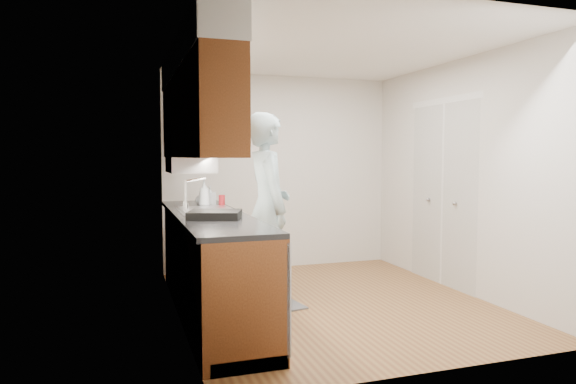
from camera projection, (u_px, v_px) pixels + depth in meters
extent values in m
plane|color=olive|center=(331.00, 302.00, 5.13)|extent=(3.50, 3.50, 0.00)
plane|color=white|center=(333.00, 49.00, 4.96)|extent=(3.50, 3.50, 0.00)
cube|color=silver|center=(177.00, 180.00, 4.58)|extent=(0.02, 3.50, 2.50)
cube|color=silver|center=(461.00, 176.00, 5.51)|extent=(0.02, 3.50, 2.50)
cube|color=silver|center=(279.00, 172.00, 6.71)|extent=(3.00, 0.02, 2.50)
cube|color=brown|center=(211.00, 266.00, 4.73)|extent=(0.60, 2.80, 0.90)
cube|color=black|center=(209.00, 215.00, 4.69)|extent=(0.63, 2.80, 0.04)
cube|color=#B2B2B7|center=(207.00, 216.00, 4.89)|extent=(0.48, 0.68, 0.14)
cube|color=#B2B2B7|center=(207.00, 211.00, 4.88)|extent=(0.52, 0.72, 0.01)
cube|color=#B2B2B7|center=(277.00, 290.00, 3.78)|extent=(0.03, 0.60, 0.80)
cube|color=brown|center=(195.00, 116.00, 4.59)|extent=(0.33, 2.80, 0.75)
cube|color=silver|center=(194.00, 56.00, 4.55)|extent=(0.35, 2.80, 0.30)
cube|color=#A5A5AA|center=(190.00, 165.00, 5.45)|extent=(0.46, 0.75, 0.16)
cube|color=silver|center=(442.00, 195.00, 5.81)|extent=(0.02, 1.22, 2.05)
cube|color=#5B5B5D|center=(268.00, 301.00, 5.15)|extent=(0.61, 0.88, 0.02)
imported|color=#9AB5BB|center=(268.00, 195.00, 5.08)|extent=(0.50, 0.75, 2.12)
imported|color=silver|center=(204.00, 194.00, 5.28)|extent=(0.11, 0.11, 0.27)
imported|color=silver|center=(210.00, 196.00, 5.43)|extent=(0.13, 0.13, 0.21)
imported|color=silver|center=(201.00, 198.00, 5.44)|extent=(0.15, 0.15, 0.15)
cylinder|color=red|center=(222.00, 201.00, 5.31)|extent=(0.08, 0.08, 0.12)
cylinder|color=#A5A5AA|center=(206.00, 200.00, 5.47)|extent=(0.07, 0.07, 0.12)
cube|color=black|center=(215.00, 215.00, 4.29)|extent=(0.51, 0.47, 0.07)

